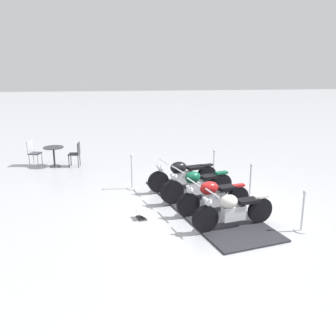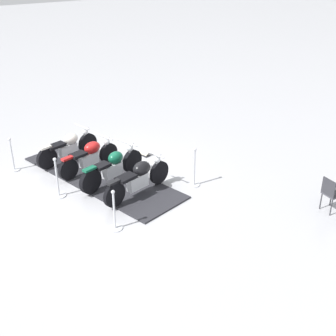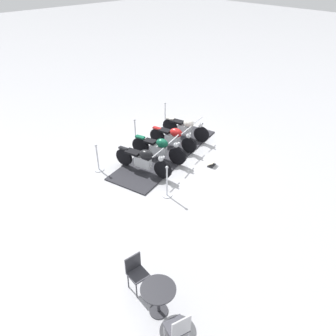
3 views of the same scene
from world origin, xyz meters
The scene contains 12 objects.
ground_plane centered at (0.00, 0.00, 0.00)m, with size 80.00×80.00×0.00m, color #B2B2B7.
display_platform centered at (0.00, 0.00, 0.02)m, with size 5.20×1.67×0.05m, color #28282D.
motorcycle_black centered at (1.44, 0.43, 0.53)m, with size 0.87×2.21×0.95m.
motorcycle_forest centered at (0.47, 0.16, 0.49)m, with size 0.96×2.16×0.98m.
motorcycle_maroon centered at (-0.49, -0.09, 0.50)m, with size 0.85×2.01×0.90m.
motorcycle_cream centered at (-1.46, -0.36, 0.49)m, with size 0.80×2.07×0.94m.
stanchion_right_front centered at (1.77, 1.94, 0.37)m, with size 0.32×0.32×1.11m.
stanchion_left_rear centered at (-1.77, -1.94, 0.34)m, with size 0.31×0.31×1.02m.
stanchion_left_mid centered at (0.36, -1.37, 0.33)m, with size 0.36×0.36×1.11m.
stanchion_left_front centered at (2.50, -0.81, 0.31)m, with size 0.34×0.34×1.02m.
info_placard centered at (-0.61, 1.76, 0.05)m, with size 0.39×0.28×0.19m.
cafe_chair_across_table centered at (4.62, 3.97, 0.53)m, with size 0.43×0.43×0.90m.
Camera 2 is at (10.54, -4.45, 5.97)m, focal length 48.45 mm.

